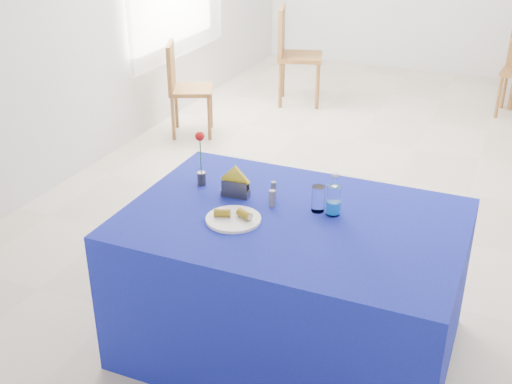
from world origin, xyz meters
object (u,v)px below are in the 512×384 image
plate (233,219)px  chair_win_a (182,82)px  blue_table (291,284)px  water_bottle (334,201)px  chair_win_b (292,49)px

plate → chair_win_a: chair_win_a is taller
plate → blue_table: 0.48m
plate → blue_table: (0.25, 0.14, -0.39)m
plate → water_bottle: bearing=30.9°
chair_win_a → chair_win_b: size_ratio=0.86×
plate → chair_win_a: (-1.77, 2.67, -0.26)m
chair_win_b → water_bottle: bearing=-173.9°
blue_table → chair_win_a: size_ratio=1.83×
blue_table → chair_win_a: chair_win_a is taller
plate → water_bottle: (0.41, 0.25, 0.06)m
blue_table → chair_win_b: (-1.41, 3.83, 0.21)m
water_bottle → chair_win_a: bearing=132.0°
water_bottle → chair_win_b: chair_win_b is taller
plate → chair_win_b: (-1.16, 3.97, -0.18)m
plate → chair_win_b: size_ratio=0.26×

